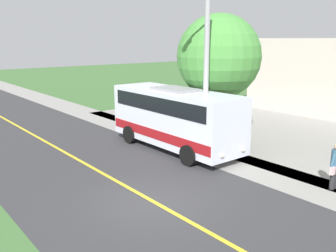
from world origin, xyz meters
TOP-DOWN VIEW (x-y plane):
  - ground_plane at (0.00, 0.00)m, footprint 120.00×120.00m
  - road_surface at (0.00, 0.00)m, footprint 8.00×100.00m
  - sidewalk at (-5.20, 0.00)m, footprint 2.40×100.00m
  - road_centre_line at (0.00, 0.00)m, footprint 0.16×100.00m
  - shuttle_bus_front at (-4.46, -4.12)m, footprint 2.58×7.41m
  - pedestrian_with_bags at (-5.67, 3.25)m, footprint 0.72×0.34m
  - street_light_pole at (-4.87, -2.64)m, footprint 1.97×0.24m
  - tree_curbside at (-7.40, -4.17)m, footprint 4.33×4.33m

SIDE VIEW (x-z plane):
  - ground_plane at x=0.00m, z-range 0.00..0.00m
  - sidewalk at x=-5.20m, z-range 0.00..0.01m
  - road_surface at x=0.00m, z-range 0.00..0.01m
  - road_centre_line at x=0.00m, z-range 0.01..0.01m
  - pedestrian_with_bags at x=-5.67m, z-range 0.06..1.73m
  - shuttle_bus_front at x=-4.46m, z-range 0.15..3.13m
  - street_light_pole at x=-4.87m, z-range 0.40..7.87m
  - tree_curbside at x=-7.40m, z-range 1.08..7.60m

